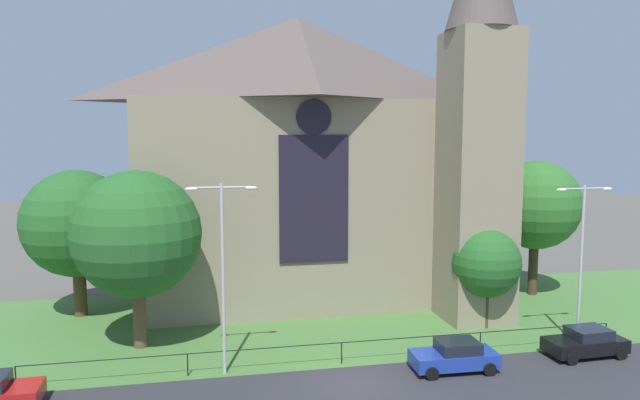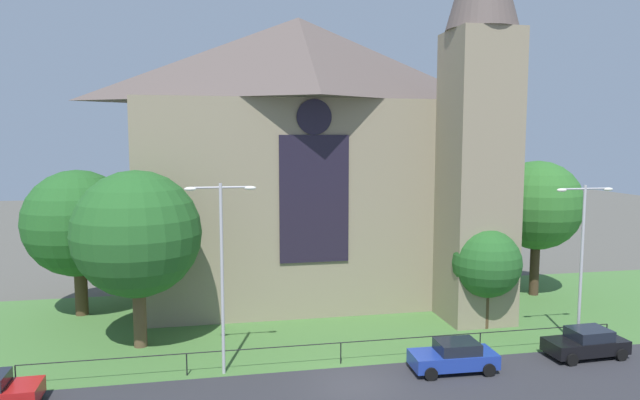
# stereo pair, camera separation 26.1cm
# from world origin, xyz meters

# --- Properties ---
(ground) EXTENTS (160.00, 160.00, 0.00)m
(ground) POSITION_xyz_m (0.00, 10.00, 0.00)
(ground) COLOR #56544C
(grass_verge) EXTENTS (120.00, 20.00, 0.01)m
(grass_verge) POSITION_xyz_m (0.00, 8.00, 0.00)
(grass_verge) COLOR #477538
(grass_verge) RESTS_ON ground
(church_building) EXTENTS (23.20, 16.20, 26.00)m
(church_building) POSITION_xyz_m (0.79, 15.38, 10.27)
(church_building) COLOR gray
(church_building) RESTS_ON ground
(iron_railing) EXTENTS (30.78, 0.07, 1.13)m
(iron_railing) POSITION_xyz_m (0.02, 2.50, 0.97)
(iron_railing) COLOR black
(iron_railing) RESTS_ON ground
(tree_right_near) EXTENTS (4.14, 4.14, 6.07)m
(tree_right_near) POSITION_xyz_m (9.92, 6.29, 3.96)
(tree_right_near) COLOR #4C3823
(tree_right_near) RESTS_ON ground
(tree_right_far) EXTENTS (6.47, 6.47, 9.90)m
(tree_right_far) POSITION_xyz_m (16.98, 12.47, 6.63)
(tree_right_far) COLOR #423021
(tree_right_far) RESTS_ON ground
(tree_left_far) EXTENTS (6.87, 6.87, 9.50)m
(tree_left_far) POSITION_xyz_m (-14.76, 13.73, 6.04)
(tree_left_far) COLOR #4C3823
(tree_left_far) RESTS_ON ground
(tree_left_near) EXTENTS (6.93, 6.93, 9.79)m
(tree_left_near) POSITION_xyz_m (-10.32, 7.00, 6.30)
(tree_left_near) COLOR brown
(tree_left_near) RESTS_ON ground
(streetlamp_near) EXTENTS (3.37, 0.26, 9.36)m
(streetlamp_near) POSITION_xyz_m (-5.89, 2.40, 5.85)
(streetlamp_near) COLOR #B2B2B7
(streetlamp_near) RESTS_ON ground
(streetlamp_far) EXTENTS (3.37, 0.26, 8.98)m
(streetlamp_far) POSITION_xyz_m (13.49, 2.40, 5.64)
(streetlamp_far) COLOR #B2B2B7
(streetlamp_far) RESTS_ON ground
(parked_car_blue) EXTENTS (4.25, 2.12, 1.51)m
(parked_car_blue) POSITION_xyz_m (5.31, 0.53, 0.74)
(parked_car_blue) COLOR #1E3899
(parked_car_blue) RESTS_ON ground
(parked_car_black) EXTENTS (4.27, 2.16, 1.51)m
(parked_car_black) POSITION_xyz_m (12.93, 0.93, 0.74)
(parked_car_black) COLOR black
(parked_car_black) RESTS_ON ground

